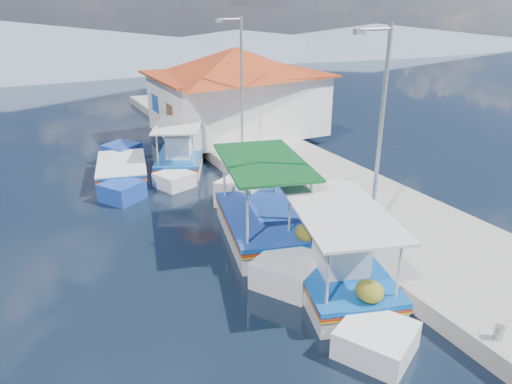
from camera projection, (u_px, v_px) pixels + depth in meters
name	position (u px, v px, depth m)	size (l,w,h in m)	color
ground	(267.00, 329.00, 10.90)	(160.00, 160.00, 0.00)	black
quay	(329.00, 191.00, 18.25)	(5.00, 44.00, 0.50)	#ACA8A1
bollards	(292.00, 197.00, 16.60)	(0.20, 17.20, 0.30)	#A5A8AD
main_caique	(333.00, 269.00, 12.46)	(3.52, 7.12, 2.44)	silver
caique_green_canopy	(261.00, 225.00, 15.02)	(3.45, 7.55, 2.90)	silver
caique_blue_hull	(121.00, 172.00, 20.07)	(2.83, 6.42, 1.17)	#1B41A3
caique_far	(180.00, 159.00, 21.35)	(3.61, 5.91, 2.27)	silver
harbor_building	(237.00, 89.00, 24.90)	(10.49, 10.49, 4.40)	white
lamp_post_near	(379.00, 125.00, 13.02)	(1.21, 0.14, 6.00)	#A5A8AD
lamp_post_far	(240.00, 81.00, 20.48)	(1.21, 0.14, 6.00)	#A5A8AD
mountain_ridge	(102.00, 45.00, 59.27)	(171.40, 96.00, 5.50)	slate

